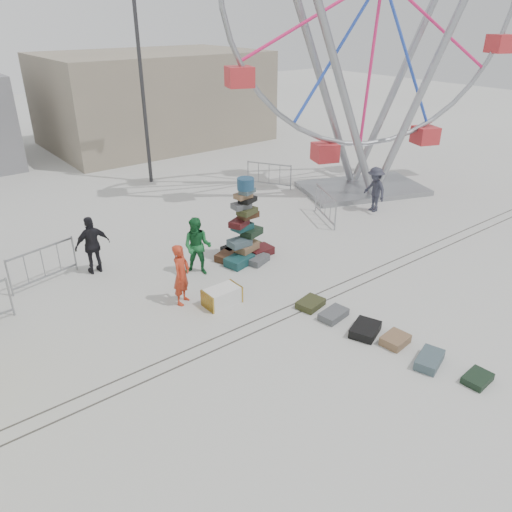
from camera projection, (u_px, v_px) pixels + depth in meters
ground at (288, 336)px, 12.02m from camera, size 90.00×90.00×0.00m
track_line_near at (273, 324)px, 12.45m from camera, size 40.00×0.04×0.01m
track_line_far at (263, 317)px, 12.73m from camera, size 40.00×0.04×0.01m
building_right at (154, 98)px, 28.95m from camera, size 12.00×8.00×5.00m
lamp_post_right at (144, 79)px, 20.96m from camera, size 1.41×0.25×8.00m
suitcase_tower at (245, 236)px, 15.50m from camera, size 1.88×1.66×2.62m
ferris_wheel at (380, 7)px, 18.58m from camera, size 11.81×4.67×14.53m
steamer_trunk at (222, 296)px, 13.24m from camera, size 0.98×0.57×0.46m
row_case_0 at (310, 303)px, 13.16m from camera, size 0.81×0.66×0.18m
row_case_1 at (334, 314)px, 12.68m from camera, size 0.84×0.58×0.19m
row_case_2 at (365, 330)px, 12.05m from camera, size 0.97×0.85×0.22m
row_case_3 at (395, 340)px, 11.68m from camera, size 0.70×0.57×0.21m
row_case_4 at (429, 360)px, 11.01m from camera, size 0.93×0.70×0.22m
row_case_5 at (477, 378)px, 10.50m from camera, size 0.68×0.50×0.16m
barricade_dummy_c at (43, 265)px, 14.16m from camera, size 1.97×0.56×1.10m
barricade_wheel_front at (325, 206)px, 18.43m from camera, size 0.91×1.87×1.10m
barricade_wheel_back at (269, 175)px, 21.93m from camera, size 1.12×1.77×1.10m
pedestrian_red at (181, 275)px, 13.03m from camera, size 0.73×0.67×1.69m
pedestrian_green at (198, 247)px, 14.50m from camera, size 1.07×1.08×1.75m
pedestrian_black at (93, 245)px, 14.58m from camera, size 1.05×0.46×1.77m
pedestrian_grey at (375, 189)px, 19.16m from camera, size 0.88×1.24×1.74m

